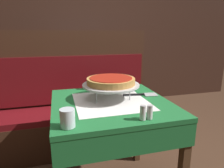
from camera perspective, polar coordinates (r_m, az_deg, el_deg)
The scene contains 12 objects.
dining_table_front at distance 1.41m, azimuth -0.29°, elevation -9.08°, with size 0.78×0.78×0.76m.
dining_table_rear at distance 2.84m, azimuth -7.76°, elevation 2.52°, with size 0.80×0.80×0.75m.
booth_bench at distance 2.21m, azimuth -10.28°, elevation -8.73°, with size 1.64×0.46×1.24m.
back_wall_panel at distance 3.37m, azimuth -9.94°, elevation 13.95°, with size 6.00×0.04×2.40m, color #3D2319.
pizza_pan_stand at distance 1.40m, azimuth -0.32°, elevation -0.39°, with size 0.40×0.40×0.11m.
deep_dish_pizza at distance 1.39m, azimuth -0.33°, elevation 0.93°, with size 0.34×0.34×0.05m.
pizza_server at distance 1.51m, azimuth 8.36°, elevation -3.00°, with size 0.26×0.09×0.01m.
water_glass_near at distance 1.02m, azimuth -12.60°, elevation -9.48°, with size 0.07×0.07×0.09m.
salt_shaker at distance 1.09m, azimuth 8.80°, elevation -8.10°, with size 0.03×0.03×0.08m.
pepper_shaker at distance 1.10m, azimuth 10.71°, elevation -7.92°, with size 0.03×0.03×0.08m.
napkin_holder at distance 1.67m, azimuth -5.40°, elevation 0.19°, with size 0.10×0.05×0.09m.
condiment_caddy at distance 2.77m, azimuth -6.21°, elevation 5.61°, with size 0.15×0.15×0.18m.
Camera 1 is at (-0.33, -1.25, 1.21)m, focal length 32.00 mm.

